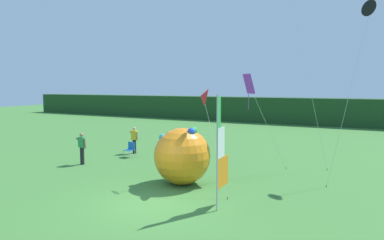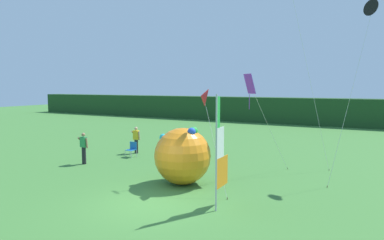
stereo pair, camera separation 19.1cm
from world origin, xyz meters
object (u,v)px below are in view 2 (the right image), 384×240
Objects in this scene: person_near_banner at (136,139)px; folding_chair at (132,148)px; banner_flag at (220,154)px; person_mid_field at (84,147)px; kite_purple_diamond_1 at (251,87)px; kite_red_delta_3 at (204,97)px; kite_black_delta_0 at (373,9)px; inflatable_balloon at (183,156)px.

person_near_banner is 1.88× the size of folding_chair.
banner_flag is 2.31× the size of person_mid_field.
person_near_banner is at bearing 113.38° from folding_chair.
kite_purple_diamond_1 is 1.14× the size of kite_red_delta_3.
kite_black_delta_0 is (12.36, 1.59, 7.13)m from folding_chair.
kite_black_delta_0 is 6.41m from kite_purple_diamond_1.
person_near_banner is at bearing 79.60° from person_mid_field.
kite_red_delta_3 is (0.94, 0.12, 2.54)m from inflatable_balloon.
kite_purple_diamond_1 reaches higher than folding_chair.
person_mid_field is at bearing 175.28° from kite_red_delta_3.
inflatable_balloon is 0.31× the size of kite_black_delta_0.
kite_purple_diamond_1 reaches higher than kite_red_delta_3.
banner_flag is 0.83× the size of kite_purple_diamond_1.
kite_red_delta_3 is (7.52, -0.62, 2.85)m from person_mid_field.
person_mid_field is 2.97m from folding_chair.
banner_flag is at bearing -36.96° from inflatable_balloon.
banner_flag is 3.22m from kite_red_delta_3.
banner_flag reaches higher than person_near_banner.
inflatable_balloon is 2.81× the size of folding_chair.
kite_red_delta_3 is at bearing 128.36° from banner_flag.
person_mid_field is 15.66m from kite_black_delta_0.
person_mid_field is 8.06m from kite_red_delta_3.
kite_black_delta_0 is at bearing 39.60° from kite_red_delta_3.
inflatable_balloon is at bearing -143.80° from kite_black_delta_0.
kite_red_delta_3 is (6.84, -4.34, 2.87)m from person_near_banner.
kite_purple_diamond_1 reaches higher than inflatable_balloon.
person_mid_field is 0.41× the size of kite_red_delta_3.
banner_flag is 4.44× the size of folding_chair.
inflatable_balloon is at bearing 143.04° from banner_flag.
kite_black_delta_0 is (6.90, 5.05, 6.42)m from inflatable_balloon.
person_mid_field reaches higher than person_near_banner.
kite_black_delta_0 reaches higher than person_mid_field.
inflatable_balloon is 0.52× the size of kite_purple_diamond_1.
kite_purple_diamond_1 is 2.67m from kite_red_delta_3.
kite_black_delta_0 is at bearing 7.31° from folding_chair.
person_mid_field is 9.50m from kite_purple_diamond_1.
banner_flag is 4.95m from kite_purple_diamond_1.
person_near_banner is (-8.46, 6.39, -1.00)m from banner_flag.
banner_flag is 3.28m from inflatable_balloon.
person_near_banner is 7.40m from inflatable_balloon.
kite_black_delta_0 is at bearing 17.72° from person_mid_field.
kite_purple_diamond_1 is (7.65, -1.01, 3.64)m from folding_chair.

